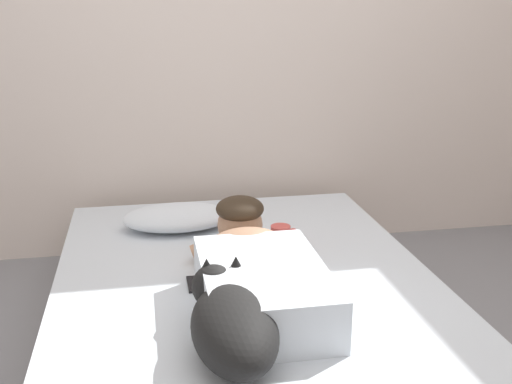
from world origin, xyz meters
The scene contains 8 objects.
ground_plane centered at (0.00, 0.00, 0.00)m, with size 13.30×13.30×0.00m, color gray.
back_wall centered at (0.00, 1.38, 1.25)m, with size 4.65×0.12×2.50m.
bed centered at (-0.18, 0.18, 0.16)m, with size 1.53×2.07×0.32m.
pillow centered at (-0.41, 0.78, 0.38)m, with size 0.52×0.32×0.11m, color silver.
person_lying centered at (-0.18, 0.01, 0.43)m, with size 0.43×0.92×0.27m.
dog centered at (-0.32, -0.36, 0.42)m, with size 0.26×0.57×0.21m.
coffee_cup centered at (0.04, 0.52, 0.36)m, with size 0.12×0.09×0.07m.
cell_phone centered at (-0.38, 0.14, 0.33)m, with size 0.07×0.14×0.01m, color black.
Camera 1 is at (-0.56, -2.04, 1.36)m, focal length 43.53 mm.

